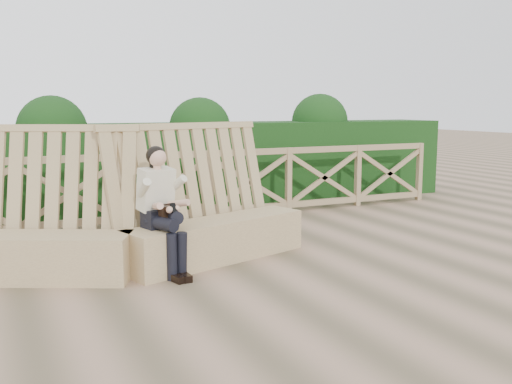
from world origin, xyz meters
name	(u,v)px	position (x,y,z in m)	size (l,w,h in m)	color
ground	(268,286)	(0.00, 0.00, 0.00)	(60.00, 60.00, 0.00)	brown
bench	(122,232)	(-1.17, 1.30, 0.41)	(4.47, 1.71, 1.62)	#927753
woman	(162,204)	(-0.82, 0.93, 0.75)	(0.45, 0.82, 1.37)	black
guardrail	(166,187)	(0.00, 3.50, 0.55)	(10.10, 0.09, 1.10)	#947556
hedge	(146,167)	(0.00, 4.70, 0.75)	(12.00, 1.20, 1.50)	black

